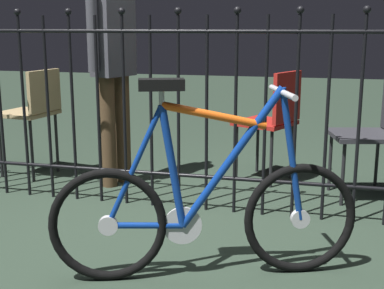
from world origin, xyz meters
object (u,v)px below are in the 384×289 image
(chair_tan, at_px, (34,109))
(chair_charcoal, at_px, (375,127))
(chair_red, at_px, (274,115))
(person_visitor, at_px, (113,55))
(bicycle, at_px, (205,209))

(chair_tan, bearing_deg, chair_charcoal, 1.23)
(chair_red, bearing_deg, person_visitor, -162.83)
(bicycle, bearing_deg, chair_charcoal, 59.21)
(chair_red, distance_m, chair_tan, 1.84)
(chair_red, distance_m, person_visitor, 1.26)
(chair_red, xyz_separation_m, person_visitor, (-1.12, -0.35, 0.45))
(chair_charcoal, bearing_deg, chair_red, 161.04)
(chair_red, relative_size, chair_tan, 1.00)
(bicycle, height_order, chair_red, bicycle)
(chair_red, height_order, chair_tan, chair_red)
(chair_red, bearing_deg, chair_charcoal, -18.96)
(chair_tan, distance_m, person_visitor, 0.82)
(chair_charcoal, xyz_separation_m, chair_tan, (-2.52, -0.05, 0.04))
(chair_tan, xyz_separation_m, person_visitor, (0.70, -0.05, 0.42))
(chair_charcoal, height_order, person_visitor, person_visitor)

